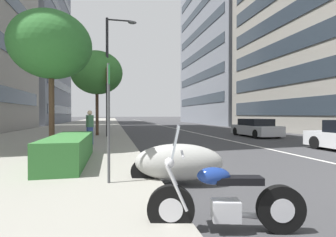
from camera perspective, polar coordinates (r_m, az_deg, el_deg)
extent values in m
cube|color=gray|center=(33.47, -18.72, -1.87)|extent=(160.00, 9.67, 0.15)
cube|color=silver|center=(38.93, -1.51, -1.55)|extent=(110.00, 0.16, 0.01)
cylinder|color=black|center=(3.76, 0.64, -19.44)|extent=(0.27, 0.67, 0.66)
cylinder|color=silver|center=(3.76, 0.64, -19.44)|extent=(0.20, 0.35, 0.33)
cylinder|color=black|center=(4.06, 23.82, -18.00)|extent=(0.27, 0.67, 0.66)
cylinder|color=silver|center=(4.06, 23.82, -18.00)|extent=(0.20, 0.35, 0.33)
cube|color=silver|center=(3.84, 12.72, -19.29)|extent=(0.34, 0.43, 0.28)
cube|color=black|center=(3.76, 15.50, -13.11)|extent=(0.36, 0.67, 0.10)
ellipsoid|color=navy|center=(3.68, 10.09, -12.46)|extent=(0.34, 0.50, 0.24)
cylinder|color=silver|center=(3.60, 1.96, -15.26)|extent=(0.11, 0.32, 0.64)
cylinder|color=silver|center=(3.74, 1.91, -14.66)|extent=(0.11, 0.32, 0.64)
cylinder|color=silver|center=(3.57, 3.23, -7.92)|extent=(0.59, 0.17, 0.04)
sphere|color=silver|center=(3.59, 0.32, -9.82)|extent=(0.14, 0.14, 0.14)
cube|color=#B2BCC6|center=(3.55, 1.61, -5.06)|extent=(0.46, 0.22, 0.44)
cylinder|color=silver|center=(4.07, 16.38, -19.84)|extent=(0.24, 0.69, 0.16)
ellipsoid|color=#9E9E99|center=(6.06, 2.37, -9.70)|extent=(1.29, 2.19, 0.86)
cylinder|color=black|center=(6.16, -5.45, -11.67)|extent=(0.26, 0.61, 0.60)
cylinder|color=black|center=(14.11, 30.03, -4.65)|extent=(0.62, 0.23, 0.62)
cube|color=#B7B7BC|center=(20.26, 18.90, -2.42)|extent=(4.41, 1.87, 0.69)
cube|color=black|center=(20.23, 18.92, -0.76)|extent=(2.37, 1.71, 0.49)
cylinder|color=black|center=(21.12, 14.88, -2.78)|extent=(0.62, 0.22, 0.62)
cylinder|color=black|center=(21.95, 18.78, -2.66)|extent=(0.62, 0.22, 0.62)
cylinder|color=black|center=(18.60, 19.03, -3.28)|extent=(0.62, 0.22, 0.62)
cylinder|color=black|center=(19.53, 23.23, -3.11)|extent=(0.62, 0.22, 0.62)
cylinder|color=#47494C|center=(5.70, -13.08, -1.05)|extent=(0.06, 0.06, 2.60)
cube|color=#1E8C33|center=(5.76, -12.97, 9.42)|extent=(0.32, 0.02, 0.40)
cylinder|color=#232326|center=(18.14, -13.38, 8.91)|extent=(0.18, 0.18, 8.07)
cylinder|color=#232326|center=(19.10, -10.69, 20.68)|extent=(0.10, 1.70, 0.10)
ellipsoid|color=slate|center=(19.12, -7.97, 20.42)|extent=(0.44, 0.60, 0.20)
cube|color=#B21E23|center=(17.80, -13.40, 9.20)|extent=(0.56, 0.03, 1.10)
cube|color=#B21E23|center=(18.49, -13.36, 8.89)|extent=(0.56, 0.03, 1.10)
cube|color=#337033|center=(8.60, -21.14, -6.37)|extent=(4.29, 1.10, 0.83)
cylinder|color=#473323|center=(11.65, -24.50, 1.18)|extent=(0.22, 0.22, 3.14)
ellipsoid|color=#2D6B2D|center=(12.00, -24.58, 14.65)|extent=(3.27, 3.27, 2.78)
cylinder|color=#473323|center=(19.26, -15.52, 1.09)|extent=(0.22, 0.22, 3.15)
ellipsoid|color=#387A33|center=(19.50, -15.55, 9.80)|extent=(3.68, 3.68, 3.12)
cube|color=#33478C|center=(13.47, -17.01, -3.66)|extent=(0.39, 0.35, 0.87)
cube|color=#3F724C|center=(13.43, -17.02, -0.54)|extent=(0.47, 0.40, 0.60)
sphere|color=beige|center=(13.43, -17.03, 1.24)|extent=(0.24, 0.24, 0.24)
cube|color=#2D3842|center=(23.74, 28.23, 2.41)|extent=(23.67, 0.08, 1.50)
cube|color=#2D3842|center=(23.98, 28.28, 9.06)|extent=(23.67, 0.08, 1.50)
cube|color=#2D3842|center=(24.54, 28.33, 15.49)|extent=(23.67, 0.08, 1.50)
cube|color=#2D3842|center=(25.39, 28.38, 21.56)|extent=(23.67, 0.08, 1.50)
cube|color=#2D3842|center=(47.45, 6.72, 4.02)|extent=(22.54, 0.08, 1.50)
cube|color=#2D3842|center=(47.86, 6.73, 9.01)|extent=(22.54, 0.08, 1.50)
cube|color=#2D3842|center=(48.63, 6.73, 13.88)|extent=(22.54, 0.08, 1.50)
cube|color=#2D3842|center=(49.74, 6.74, 18.56)|extent=(22.54, 0.08, 1.50)
cube|color=#2D3842|center=(51.16, 6.75, 23.02)|extent=(22.54, 0.08, 1.50)
cube|color=slate|center=(57.06, -30.79, 15.37)|extent=(24.15, 15.65, 32.11)
cube|color=#2D3842|center=(53.26, -22.62, 1.79)|extent=(21.74, 0.08, 1.50)
cube|color=#2D3842|center=(53.54, -22.65, 6.72)|extent=(21.74, 0.08, 1.50)
cube|color=#2D3842|center=(54.21, -22.68, 11.57)|extent=(21.74, 0.08, 1.50)
cube|color=#2D3842|center=(55.25, -22.71, 16.26)|extent=(21.74, 0.08, 1.50)
cube|color=#2D3842|center=(56.65, -22.74, 20.75)|extent=(21.74, 0.08, 1.50)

